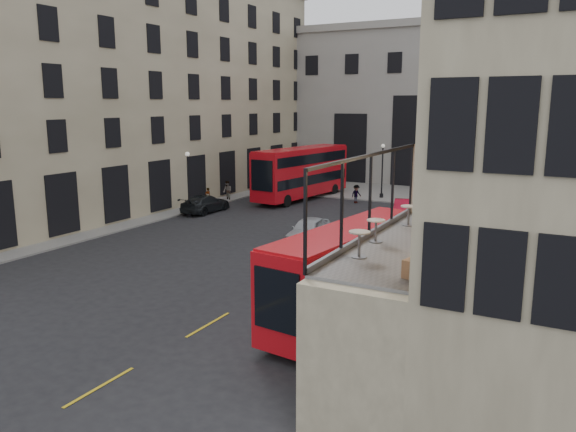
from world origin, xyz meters
The scene contains 31 objects.
ground centered at (0.00, 0.00, 0.00)m, with size 140.00×140.00×0.00m, color black.
host_building_main centered at (9.95, 0.00, 7.79)m, with size 7.26×11.40×15.10m.
host_frontage centered at (6.50, 0.00, 2.25)m, with size 3.00×11.00×4.50m, color #C1B491.
cafe_floor centered at (6.50, 0.00, 4.55)m, with size 3.00×10.00×0.10m, color slate.
building_left centered at (-26.96, 20.00, 11.38)m, with size 14.60×50.60×22.00m.
gateway centered at (-5.00, 47.99, 9.39)m, with size 35.00×10.60×18.00m.
pavement_far centered at (-6.00, 38.00, 0.06)m, with size 40.00×12.00×0.12m, color slate.
pavement_left centered at (-22.00, 12.00, 0.06)m, with size 8.00×48.00×0.12m, color slate.
traffic_light_near centered at (-1.00, 12.00, 2.42)m, with size 0.16×0.20×3.80m.
traffic_light_far centered at (-15.00, 28.00, 2.42)m, with size 0.16×0.20×3.80m.
street_lamp_a centered at (-17.00, 18.00, 2.39)m, with size 0.36×0.36×5.33m.
street_lamp_b centered at (-6.00, 34.00, 2.39)m, with size 0.36×0.36×5.33m.
bus_near centered at (3.00, 3.22, 2.30)m, with size 3.57×10.47×4.10m.
bus_far centered at (-12.78, 30.10, 2.80)m, with size 4.35×12.73×4.98m.
car_a centered at (-4.63, 14.95, 0.82)m, with size 1.94×4.83×1.64m, color #A9ADB2.
car_b centered at (-1.49, 26.27, 0.70)m, with size 1.49×4.27×1.41m, color #B10A23.
car_c centered at (-17.00, 20.21, 0.75)m, with size 2.11×5.19×1.51m, color black.
bicycle centered at (-2.99, 11.11, 0.52)m, with size 0.69×1.97×1.04m, color gray.
cyclist centered at (-0.50, 10.18, 0.79)m, with size 0.58×0.38×1.59m, color yellow.
pedestrian_a centered at (-18.54, 25.84, 0.96)m, with size 0.93×0.73×1.92m, color gray.
pedestrian_b centered at (-7.28, 30.54, 0.86)m, with size 1.11×0.64×1.72m, color gray.
pedestrian_c centered at (0.15, 40.00, 0.96)m, with size 1.13×0.47×1.92m, color gray.
pedestrian_d centered at (2.52, 28.70, 0.92)m, with size 0.90×0.59×1.85m, color gray.
pedestrian_e centered at (-19.00, 23.30, 0.78)m, with size 0.57×0.38×1.57m, color gray.
cafe_table_near centered at (5.65, -2.65, 5.13)m, with size 0.65×0.65×0.81m.
cafe_table_mid centered at (5.45, -0.59, 5.11)m, with size 0.61×0.61×0.76m.
cafe_table_far centered at (5.67, 2.46, 5.10)m, with size 0.61×0.61×0.76m.
cafe_chair_a centered at (7.67, -3.87, 4.88)m, with size 0.56×0.56×0.94m.
cafe_chair_b centered at (7.63, -1.01, 4.89)m, with size 0.52×0.52×0.96m.
cafe_chair_c centered at (7.66, 0.86, 4.88)m, with size 0.53×0.53×0.93m.
cafe_chair_d centered at (7.17, 3.94, 4.84)m, with size 0.47×0.47×0.80m.
Camera 1 is at (11.45, -18.04, 9.16)m, focal length 35.00 mm.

